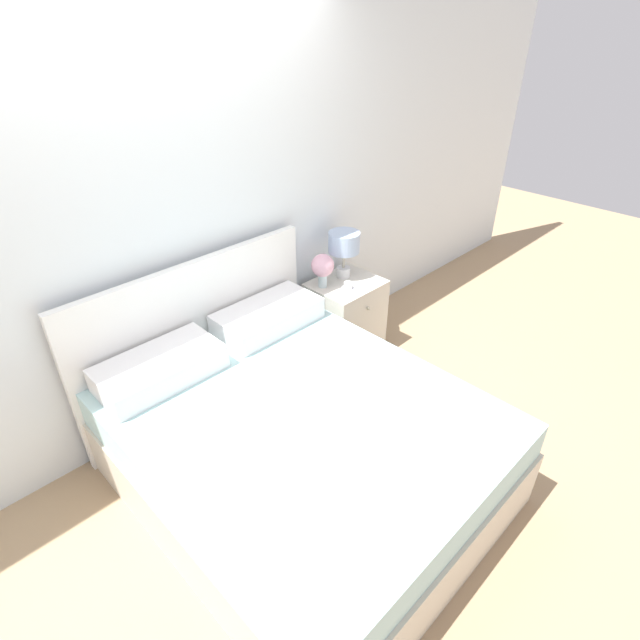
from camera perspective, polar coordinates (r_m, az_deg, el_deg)
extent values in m
plane|color=tan|center=(3.62, -12.76, -8.97)|extent=(12.00, 12.00, 0.00)
cube|color=white|center=(3.01, -16.49, 10.75)|extent=(8.00, 0.06, 2.60)
cube|color=beige|center=(2.91, -1.98, -15.69)|extent=(1.62, 1.97, 0.36)
cube|color=silver|center=(2.71, -2.10, -11.67)|extent=(1.59, 1.93, 0.21)
cube|color=white|center=(3.28, -13.62, -2.13)|extent=(1.65, 0.05, 1.07)
cube|color=white|center=(2.92, -17.83, -5.25)|extent=(0.68, 0.36, 0.14)
cube|color=white|center=(3.24, -5.97, 0.45)|extent=(0.68, 0.36, 0.14)
cube|color=silver|center=(3.88, 2.88, 0.43)|extent=(0.51, 0.43, 0.59)
sphere|color=#B2AD93|center=(3.66, 5.55, 1.30)|extent=(0.02, 0.02, 0.02)
cylinder|color=white|center=(3.80, 2.67, 5.51)|extent=(0.10, 0.10, 0.08)
cylinder|color=#B7B29E|center=(3.75, 2.71, 6.91)|extent=(0.02, 0.02, 0.13)
cylinder|color=#A8BCDB|center=(3.69, 2.77, 8.88)|extent=(0.23, 0.23, 0.15)
cylinder|color=silver|center=(3.64, 0.30, 4.61)|extent=(0.06, 0.06, 0.11)
sphere|color=#EFB2C6|center=(3.59, 0.31, 6.26)|extent=(0.17, 0.17, 0.17)
sphere|color=#609356|center=(3.63, 0.77, 5.87)|extent=(0.07, 0.07, 0.07)
cylinder|color=white|center=(3.64, 3.21, 3.62)|extent=(0.10, 0.10, 0.01)
cylinder|color=white|center=(3.63, 3.23, 3.98)|extent=(0.06, 0.06, 0.05)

